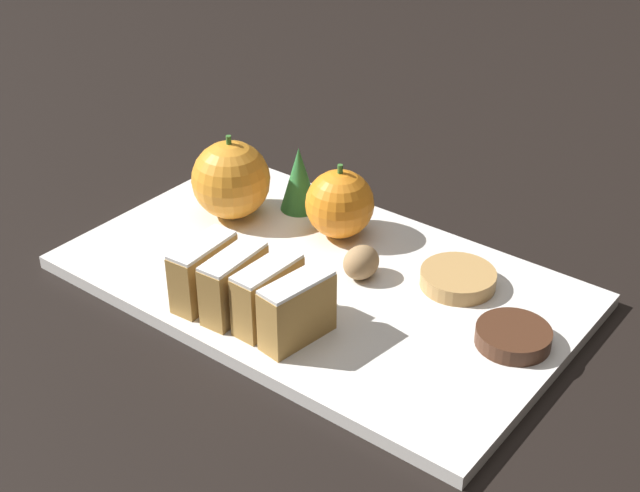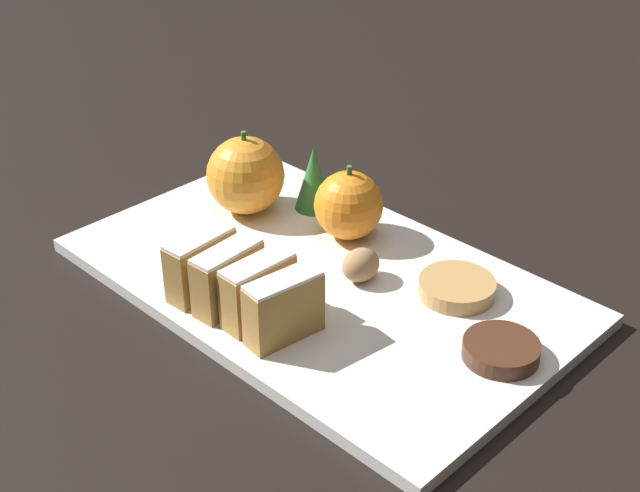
% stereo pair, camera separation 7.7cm
% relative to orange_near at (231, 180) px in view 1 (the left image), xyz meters
% --- Properties ---
extents(ground_plane, '(6.00, 6.00, 0.00)m').
position_rel_orange_near_xyz_m(ground_plane, '(-0.03, -0.13, -0.05)').
color(ground_plane, black).
extents(serving_platter, '(0.27, 0.44, 0.01)m').
position_rel_orange_near_xyz_m(serving_platter, '(-0.03, -0.13, -0.04)').
color(serving_platter, white).
rests_on(serving_platter, ground_plane).
extents(stollen_slice_front, '(0.07, 0.03, 0.06)m').
position_rel_orange_near_xyz_m(stollen_slice_front, '(-0.12, -0.18, -0.01)').
color(stollen_slice_front, '#B28442').
rests_on(stollen_slice_front, serving_platter).
extents(stollen_slice_second, '(0.06, 0.03, 0.06)m').
position_rel_orange_near_xyz_m(stollen_slice_second, '(-0.11, -0.14, -0.01)').
color(stollen_slice_second, '#B28442').
rests_on(stollen_slice_second, serving_platter).
extents(stollen_slice_third, '(0.06, 0.03, 0.06)m').
position_rel_orange_near_xyz_m(stollen_slice_third, '(-0.12, -0.11, -0.01)').
color(stollen_slice_third, '#B28442').
rests_on(stollen_slice_third, serving_platter).
extents(stollen_slice_fourth, '(0.07, 0.03, 0.06)m').
position_rel_orange_near_xyz_m(stollen_slice_fourth, '(-0.12, -0.08, -0.01)').
color(stollen_slice_fourth, '#B28442').
rests_on(stollen_slice_fourth, serving_platter).
extents(orange_near, '(0.08, 0.08, 0.08)m').
position_rel_orange_near_xyz_m(orange_near, '(0.00, 0.00, 0.00)').
color(orange_near, orange).
rests_on(orange_near, serving_platter).
extents(orange_far, '(0.06, 0.06, 0.07)m').
position_rel_orange_near_xyz_m(orange_far, '(0.03, -0.11, -0.01)').
color(orange_far, orange).
rests_on(orange_far, serving_platter).
extents(walnut, '(0.04, 0.03, 0.03)m').
position_rel_orange_near_xyz_m(walnut, '(-0.01, -0.16, -0.02)').
color(walnut, '#9E7A51').
rests_on(walnut, serving_platter).
extents(chocolate_cookie, '(0.06, 0.06, 0.01)m').
position_rel_orange_near_xyz_m(chocolate_cookie, '(-0.02, -0.31, -0.03)').
color(chocolate_cookie, '#472819').
rests_on(chocolate_cookie, serving_platter).
extents(gingerbread_cookie, '(0.07, 0.07, 0.01)m').
position_rel_orange_near_xyz_m(gingerbread_cookie, '(0.03, -0.24, -0.03)').
color(gingerbread_cookie, tan).
rests_on(gingerbread_cookie, serving_platter).
extents(evergreen_sprig, '(0.04, 0.04, 0.07)m').
position_rel_orange_near_xyz_m(evergreen_sprig, '(0.05, -0.04, -0.01)').
color(evergreen_sprig, '#2D7538').
rests_on(evergreen_sprig, serving_platter).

